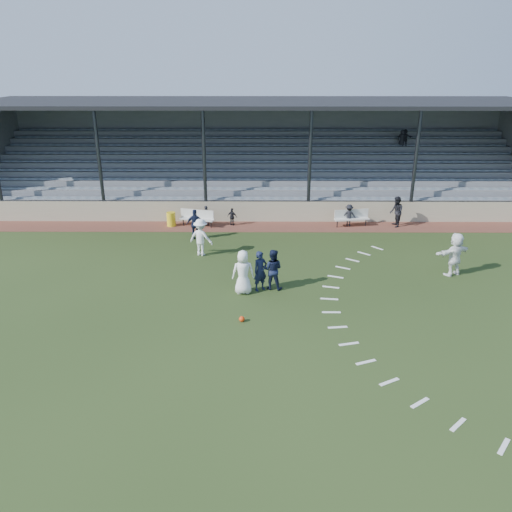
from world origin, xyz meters
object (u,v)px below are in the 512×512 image
at_px(bench_left, 197,216).
at_px(player_white_lead, 243,272).
at_px(trash_bin, 171,219).
at_px(bench_right, 352,216).
at_px(football, 242,319).
at_px(player_navy_lead, 260,271).
at_px(official, 396,212).

relative_size(bench_left, player_white_lead, 1.12).
bearing_deg(trash_bin, bench_right, 0.42).
bearing_deg(football, bench_right, 62.61).
xyz_separation_m(trash_bin, player_white_lead, (4.39, -8.88, 0.49)).
distance_m(trash_bin, football, 12.14).
bearing_deg(player_navy_lead, bench_left, 80.11).
distance_m(trash_bin, player_navy_lead, 9.98).
distance_m(bench_left, player_navy_lead, 9.31).
distance_m(bench_left, official, 11.33).
bearing_deg(bench_left, football, -59.87).
xyz_separation_m(bench_left, player_white_lead, (2.91, -8.88, 0.33)).
xyz_separation_m(player_white_lead, official, (8.42, 8.86, -0.03)).
xyz_separation_m(bench_left, player_navy_lead, (3.60, -8.59, 0.26)).
bearing_deg(bench_right, player_white_lead, -133.23).
bearing_deg(player_navy_lead, football, -136.48).
xyz_separation_m(trash_bin, player_navy_lead, (5.09, -8.58, 0.42)).
relative_size(bench_right, football, 9.93).
xyz_separation_m(bench_left, football, (2.93, -11.31, -0.48)).
height_order(bench_right, player_navy_lead, player_navy_lead).
bearing_deg(official, bench_left, -91.90).
bearing_deg(bench_right, player_navy_lead, -130.88).
relative_size(bench_right, trash_bin, 2.54).
bearing_deg(bench_left, player_white_lead, -56.27).
relative_size(bench_left, trash_bin, 2.53).
distance_m(football, official, 14.09).
relative_size(bench_left, player_navy_lead, 1.21).
distance_m(bench_left, trash_bin, 1.50).
relative_size(player_white_lead, player_navy_lead, 1.08).
height_order(trash_bin, official, official).
bearing_deg(player_white_lead, bench_right, -128.33).
bearing_deg(bench_left, bench_right, 16.07).
height_order(trash_bin, player_navy_lead, player_navy_lead).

